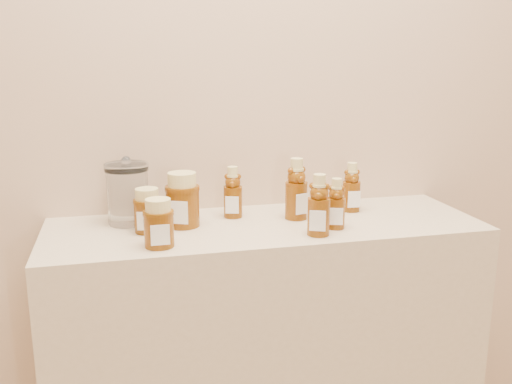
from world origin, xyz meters
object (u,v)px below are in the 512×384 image
object	(u,v)px
bear_bottle_back_left	(233,189)
display_table	(265,369)
bear_bottle_front_left	(319,201)
honey_jar_left	(148,210)
glass_canister	(128,191)

from	to	relation	value
bear_bottle_back_left	display_table	bearing A→B (deg)	-33.68
bear_bottle_back_left	bear_bottle_front_left	size ratio (longest dim) A/B	0.92
display_table	honey_jar_left	distance (m)	0.60
display_table	bear_bottle_back_left	world-z (taller)	bear_bottle_back_left
bear_bottle_back_left	honey_jar_left	distance (m)	0.26
display_table	glass_canister	xyz separation A→B (m)	(-0.37, 0.10, 0.54)
bear_bottle_front_left	glass_canister	bearing A→B (deg)	178.99
bear_bottle_back_left	honey_jar_left	bearing A→B (deg)	-144.25
bear_bottle_back_left	glass_canister	distance (m)	0.29
honey_jar_left	glass_canister	bearing A→B (deg)	129.53
bear_bottle_front_left	display_table	bearing A→B (deg)	154.62
display_table	honey_jar_left	size ratio (longest dim) A/B	10.21
display_table	glass_canister	distance (m)	0.66
bear_bottle_back_left	bear_bottle_front_left	world-z (taller)	bear_bottle_front_left
bear_bottle_front_left	honey_jar_left	xyz separation A→B (m)	(-0.43, 0.13, -0.03)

